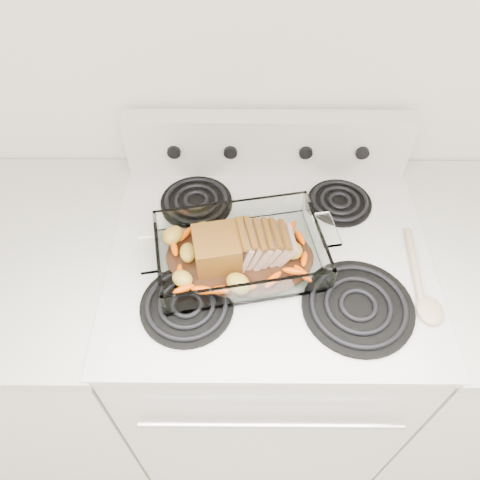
{
  "coord_description": "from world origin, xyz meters",
  "views": [
    {
      "loc": [
        -0.07,
        0.95,
        1.84
      ],
      "look_at": [
        -0.07,
        1.64,
        0.99
      ],
      "focal_mm": 35.0,
      "sensor_mm": 36.0,
      "label": 1
    }
  ],
  "objects_px": {
    "baking_dish": "(240,254)",
    "counter_left": "(57,339)",
    "electric_range": "(263,337)",
    "counter_right": "(469,341)",
    "pork_roast": "(234,247)"
  },
  "relations": [
    {
      "from": "counter_left",
      "to": "baking_dish",
      "type": "bearing_deg",
      "value": -3.18
    },
    {
      "from": "electric_range",
      "to": "counter_left",
      "type": "distance_m",
      "value": 0.67
    },
    {
      "from": "electric_range",
      "to": "counter_left",
      "type": "bearing_deg",
      "value": -179.9
    },
    {
      "from": "electric_range",
      "to": "counter_right",
      "type": "xyz_separation_m",
      "value": [
        0.66,
        -0.0,
        -0.02
      ]
    },
    {
      "from": "baking_dish",
      "to": "electric_range",
      "type": "bearing_deg",
      "value": 14.42
    },
    {
      "from": "electric_range",
      "to": "pork_roast",
      "type": "height_order",
      "value": "electric_range"
    },
    {
      "from": "electric_range",
      "to": "baking_dish",
      "type": "relative_size",
      "value": 2.92
    },
    {
      "from": "electric_range",
      "to": "baking_dish",
      "type": "distance_m",
      "value": 0.49
    },
    {
      "from": "counter_right",
      "to": "baking_dish",
      "type": "distance_m",
      "value": 0.89
    },
    {
      "from": "baking_dish",
      "to": "counter_left",
      "type": "bearing_deg",
      "value": 166.21
    },
    {
      "from": "baking_dish",
      "to": "pork_roast",
      "type": "relative_size",
      "value": 1.63
    },
    {
      "from": "counter_right",
      "to": "counter_left",
      "type": "bearing_deg",
      "value": 180.0
    },
    {
      "from": "electric_range",
      "to": "counter_right",
      "type": "bearing_deg",
      "value": -0.1
    },
    {
      "from": "pork_roast",
      "to": "baking_dish",
      "type": "bearing_deg",
      "value": -17.76
    },
    {
      "from": "counter_left",
      "to": "counter_right",
      "type": "relative_size",
      "value": 1.0
    }
  ]
}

